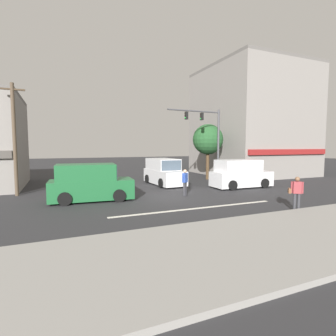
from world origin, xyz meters
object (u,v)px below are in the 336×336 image
Objects in this scene: pedestrian_foreground_with_bag at (296,192)px; pedestrian_mid_crossing at (185,181)px; van_parked_curbside at (164,172)px; van_approaching_near at (90,183)px; street_tree at (208,140)px; utility_pole_near_left at (14,138)px; traffic_light_mast at (209,134)px; van_crossing_rightbound at (240,174)px.

pedestrian_foreground_with_bag and pedestrian_mid_crossing have the same top height.
van_parked_curbside is 0.99× the size of van_approaching_near.
van_approaching_near reaches higher than pedestrian_mid_crossing.
van_parked_curbside reaches higher than pedestrian_foreground_with_bag.
utility_pole_near_left is (-15.48, -2.40, -0.10)m from street_tree.
street_tree is at bearing 16.51° from van_parked_curbside.
traffic_light_mast is 1.33× the size of van_crossing_rightbound.
pedestrian_mid_crossing is (5.67, -0.82, -0.06)m from van_approaching_near.
traffic_light_mast is 3.71× the size of pedestrian_foreground_with_bag.
pedestrian_foreground_with_bag is at bearing -37.18° from utility_pole_near_left.
utility_pole_near_left is at bearing -175.08° from van_parked_curbside.
pedestrian_foreground_with_bag is (8.83, -6.40, -0.05)m from van_approaching_near.
utility_pole_near_left is 10.96m from pedestrian_mid_crossing.
pedestrian_mid_crossing is at bearing -130.91° from street_tree.
van_crossing_rightbound is at bearing -69.78° from traffic_light_mast.
traffic_light_mast is 4.39m from van_crossing_rightbound.
van_approaching_near reaches higher than pedestrian_foreground_with_bag.
van_crossing_rightbound is at bearing -38.07° from van_parked_curbside.
traffic_light_mast is 4.95m from van_parked_curbside.
utility_pole_near_left is at bearing 140.32° from van_approaching_near.
traffic_light_mast is at bearing -13.26° from van_parked_curbside.
utility_pole_near_left is 4.19× the size of pedestrian_foreground_with_bag.
van_parked_curbside is (-5.09, -1.51, -2.74)m from street_tree.
van_approaching_near is at bearing 171.80° from pedestrian_mid_crossing.
utility_pole_near_left is 14.11m from traffic_light_mast.
van_approaching_near is at bearing -145.81° from van_parked_curbside.
utility_pole_near_left reaches higher than street_tree.
pedestrian_foreground_with_bag is at bearing -60.50° from pedestrian_mid_crossing.
van_approaching_near is (-11.40, -5.79, -2.74)m from street_tree.
van_crossing_rightbound is (1.05, -2.85, -3.17)m from traffic_light_mast.
traffic_light_mast is at bearing 44.27° from pedestrian_mid_crossing.
traffic_light_mast is 11.04m from van_approaching_near.
utility_pole_near_left is at bearing 142.82° from pedestrian_foreground_with_bag.
van_parked_curbside is at bearing 4.92° from utility_pole_near_left.
street_tree reaches higher than van_parked_curbside.
traffic_light_mast reaches higher than street_tree.
van_approaching_near is 5.73m from pedestrian_mid_crossing.
van_parked_curbside is (10.40, 0.89, -2.64)m from utility_pole_near_left.
street_tree is 5.91m from van_crossing_rightbound.
van_crossing_rightbound is (-0.34, -5.23, -2.74)m from street_tree.
utility_pole_near_left reaches higher than van_approaching_near.
pedestrian_mid_crossing is at bearing -8.20° from van_approaching_near.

